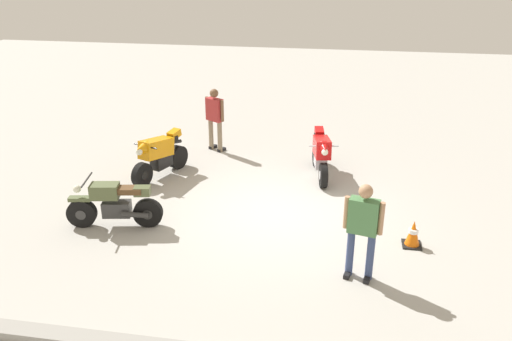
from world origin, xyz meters
name	(u,v)px	position (x,y,z in m)	size (l,w,h in m)	color
ground_plane	(278,210)	(0.00, 0.00, 0.00)	(40.00, 40.00, 0.00)	#ADAAA3
motorcycle_red_sportbike	(321,154)	(-0.79, -2.05, 0.59)	(0.70, 1.96, 1.14)	black
motorcycle_orange_sportbike	(159,155)	(3.14, -1.32, 0.59)	(0.95, 1.89, 1.14)	black
motorcycle_olive_vintage	(115,205)	(3.20, 1.25, 0.49)	(1.95, 0.70, 1.07)	black
person_in_green_shirt	(363,225)	(-1.69, 2.22, 1.02)	(0.67, 0.40, 1.76)	#384772
person_in_red_shirt	(215,115)	(2.22, -3.36, 1.03)	(0.63, 0.50, 1.78)	gray
traffic_cone	(413,234)	(-2.72, 1.00, 0.26)	(0.36, 0.36, 0.53)	black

